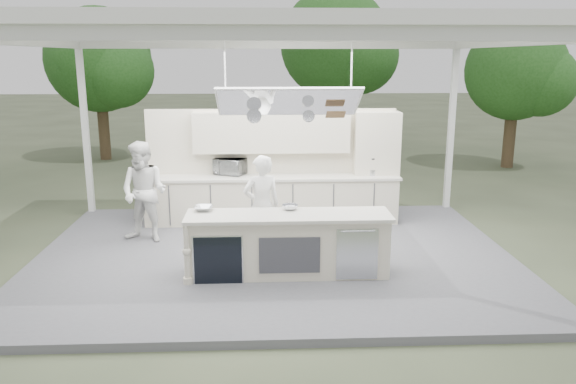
{
  "coord_description": "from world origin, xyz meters",
  "views": [
    {
      "loc": [
        -0.18,
        -9.03,
        3.38
      ],
      "look_at": [
        0.25,
        0.4,
        1.1
      ],
      "focal_mm": 35.0,
      "sensor_mm": 36.0,
      "label": 1
    }
  ],
  "objects_px": {
    "back_counter": "(272,199)",
    "sous_chef": "(144,192)",
    "demo_island": "(287,244)",
    "head_chef": "(262,206)"
  },
  "relations": [
    {
      "from": "back_counter",
      "to": "head_chef",
      "type": "distance_m",
      "value": 2.03
    },
    {
      "from": "head_chef",
      "to": "sous_chef",
      "type": "bearing_deg",
      "value": -39.5
    },
    {
      "from": "demo_island",
      "to": "back_counter",
      "type": "height_order",
      "value": "same"
    },
    {
      "from": "head_chef",
      "to": "sous_chef",
      "type": "distance_m",
      "value": 2.27
    },
    {
      "from": "sous_chef",
      "to": "back_counter",
      "type": "bearing_deg",
      "value": 44.64
    },
    {
      "from": "back_counter",
      "to": "sous_chef",
      "type": "distance_m",
      "value": 2.59
    },
    {
      "from": "demo_island",
      "to": "sous_chef",
      "type": "distance_m",
      "value": 3.04
    },
    {
      "from": "back_counter",
      "to": "sous_chef",
      "type": "height_order",
      "value": "sous_chef"
    },
    {
      "from": "demo_island",
      "to": "head_chef",
      "type": "xyz_separation_m",
      "value": [
        -0.39,
        0.83,
        0.38
      ]
    },
    {
      "from": "demo_island",
      "to": "back_counter",
      "type": "distance_m",
      "value": 2.82
    }
  ]
}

